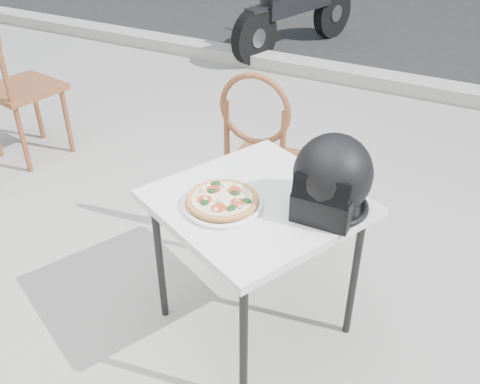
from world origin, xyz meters
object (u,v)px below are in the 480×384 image
at_px(plate, 222,204).
at_px(motorcycle, 297,12).
at_px(cafe_chair_side, 6,71).
at_px(pizza, 222,199).
at_px(helmet, 332,179).
at_px(cafe_chair_main, 261,148).
at_px(cafe_table_main, 256,212).

xyz_separation_m(plate, motorcycle, (-1.23, 3.78, -0.29)).
bearing_deg(cafe_chair_side, pizza, 169.48).
height_order(helmet, cafe_chair_main, helmet).
bearing_deg(motorcycle, helmet, -49.17).
relative_size(helmet, cafe_chair_main, 0.32).
xyz_separation_m(cafe_chair_main, cafe_chair_side, (-1.81, 0.03, 0.09)).
relative_size(helmet, motorcycle, 0.18).
xyz_separation_m(pizza, helmet, (0.37, 0.16, 0.10)).
distance_m(helmet, motorcycle, 3.98).
relative_size(cafe_table_main, pizza, 2.89).
height_order(helmet, cafe_chair_side, cafe_chair_side).
height_order(helmet, motorcycle, helmet).
bearing_deg(cafe_chair_main, helmet, 131.77).
height_order(cafe_table_main, cafe_chair_main, cafe_chair_main).
distance_m(cafe_chair_side, motorcycle, 3.14).
bearing_deg(cafe_chair_side, cafe_table_main, 172.87).
bearing_deg(helmet, cafe_chair_side, 164.99).
distance_m(cafe_chair_main, cafe_chair_side, 1.81).
bearing_deg(pizza, motorcycle, 107.95).
bearing_deg(motorcycle, cafe_chair_side, -86.89).
xyz_separation_m(helmet, cafe_chair_side, (-2.35, 0.58, -0.18)).
bearing_deg(pizza, cafe_chair_main, 103.75).
height_order(plate, motorcycle, motorcycle).
bearing_deg(cafe_chair_side, plate, 169.47).
bearing_deg(plate, helmet, 24.12).
height_order(pizza, cafe_chair_side, cafe_chair_side).
bearing_deg(plate, cafe_table_main, 46.88).
height_order(pizza, helmet, helmet).
bearing_deg(cafe_table_main, pizza, -133.15).
xyz_separation_m(helmet, motorcycle, (-1.59, 3.62, -0.42)).
xyz_separation_m(cafe_table_main, plate, (-0.10, -0.10, 0.07)).
height_order(pizza, cafe_chair_main, cafe_chair_main).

